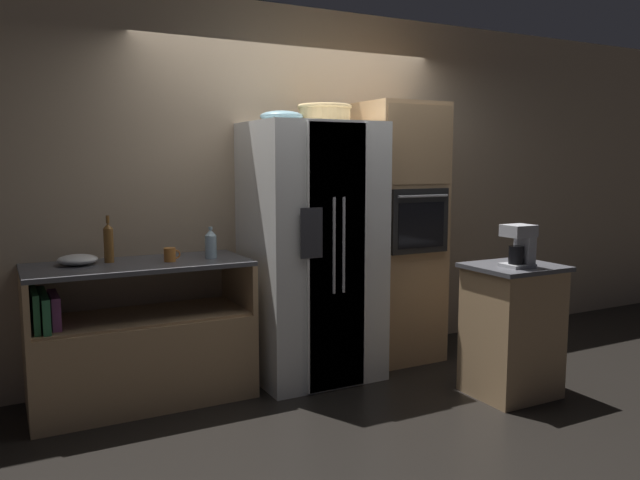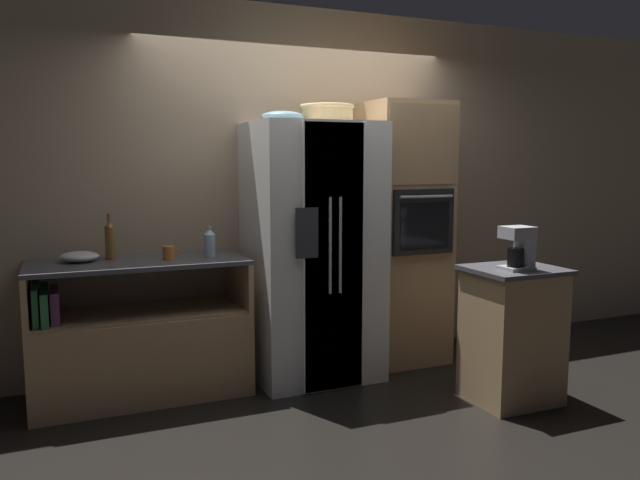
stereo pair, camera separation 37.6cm
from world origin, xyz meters
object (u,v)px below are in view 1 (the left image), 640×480
at_px(coffee_maker, 520,244).
at_px(bottle_short, 109,242).
at_px(refrigerator, 312,251).
at_px(mug, 170,255).
at_px(bottle_tall, 211,244).
at_px(mixing_bowl, 78,260).
at_px(wicker_basket, 324,113).
at_px(fruit_bowl, 282,116).
at_px(wall_oven, 396,232).

bearing_deg(coffee_maker, bottle_short, 152.68).
bearing_deg(refrigerator, mug, 178.57).
distance_m(bottle_short, coffee_maker, 2.73).
xyz_separation_m(refrigerator, bottle_tall, (-0.76, 0.04, 0.10)).
relative_size(bottle_tall, coffee_maker, 0.77).
xyz_separation_m(mug, mixing_bowl, (-0.57, 0.14, -0.01)).
bearing_deg(bottle_short, wicker_basket, -3.04).
relative_size(refrigerator, coffee_maker, 6.68).
height_order(mug, mixing_bowl, mug).
bearing_deg(mixing_bowl, wicker_basket, -2.50).
relative_size(wicker_basket, fruit_bowl, 1.31).
relative_size(refrigerator, bottle_short, 6.05).
xyz_separation_m(mixing_bowl, coffee_maker, (2.62, -1.25, 0.09)).
bearing_deg(fruit_bowl, wicker_basket, 0.54).
xyz_separation_m(bottle_short, mixing_bowl, (-0.20, -0.01, -0.10)).
bearing_deg(bottle_tall, refrigerator, -2.80).
bearing_deg(mug, coffee_maker, -28.19).
distance_m(wicker_basket, bottle_tall, 1.30).
height_order(wall_oven, mug, wall_oven).
bearing_deg(wicker_basket, mug, -176.82).
relative_size(fruit_bowl, bottle_tall, 1.43).
xyz_separation_m(bottle_tall, bottle_short, (-0.65, 0.14, 0.03)).
bearing_deg(wall_oven, fruit_bowl, 179.63).
xyz_separation_m(wicker_basket, bottle_tall, (-0.92, -0.06, -0.92)).
bearing_deg(refrigerator, bottle_tall, 177.20).
bearing_deg(refrigerator, bottle_short, 172.89).
distance_m(wall_oven, bottle_tall, 1.57).
height_order(wall_oven, mixing_bowl, wall_oven).
height_order(wicker_basket, mug, wicker_basket).
bearing_deg(wall_oven, bottle_tall, -178.32).
xyz_separation_m(fruit_bowl, bottle_tall, (-0.57, -0.05, -0.89)).
bearing_deg(bottle_short, bottle_tall, -12.04).
bearing_deg(mug, bottle_short, 157.76).
distance_m(refrigerator, bottle_tall, 0.77).
relative_size(wall_oven, wicker_basket, 5.06).
xyz_separation_m(refrigerator, bottle_short, (-1.42, 0.18, 0.13)).
height_order(fruit_bowl, mixing_bowl, fruit_bowl).
relative_size(refrigerator, mug, 16.86).
relative_size(wall_oven, bottle_short, 6.62).
height_order(wicker_basket, bottle_short, wicker_basket).
distance_m(wall_oven, bottle_short, 2.23).
xyz_separation_m(wall_oven, mixing_bowl, (-2.43, 0.09, -0.06)).
relative_size(refrigerator, wall_oven, 0.91).
bearing_deg(refrigerator, fruit_bowl, 155.56).
bearing_deg(refrigerator, coffee_maker, -46.89).
distance_m(wicker_basket, coffee_maker, 1.70).
xyz_separation_m(wall_oven, coffee_maker, (0.20, -1.16, 0.03)).
bearing_deg(bottle_tall, fruit_bowl, 5.30).
bearing_deg(wicker_basket, fruit_bowl, -179.46).
bearing_deg(refrigerator, mixing_bowl, 173.97).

